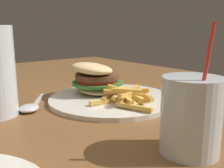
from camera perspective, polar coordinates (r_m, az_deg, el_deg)
name	(u,v)px	position (r m, az deg, el deg)	size (l,w,h in m)	color
dining_table	(40,167)	(0.59, -15.48, -17.05)	(1.64, 1.43, 0.77)	brown
meal_plate_near	(104,88)	(0.64, -1.65, -0.94)	(0.30, 0.30, 0.09)	silver
juice_glass	(191,117)	(0.38, 16.76, -6.99)	(0.08, 0.08, 0.18)	silver
spoon	(31,107)	(0.59, -17.15, -4.79)	(0.15, 0.11, 0.01)	silver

